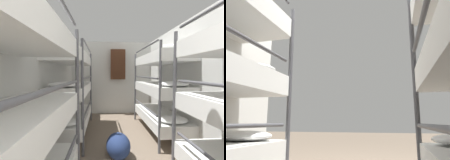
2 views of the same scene
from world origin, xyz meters
TOP-DOWN VIEW (x-y plane):

SIDE VIEW (x-z plane):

